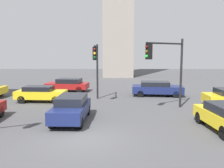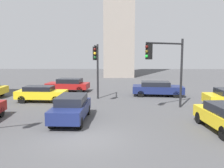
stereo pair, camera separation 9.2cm
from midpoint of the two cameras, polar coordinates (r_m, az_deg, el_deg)
name	(u,v)px [view 1 (the left image)]	position (r m, az deg, el deg)	size (l,w,h in m)	color
ground_plane	(83,139)	(11.76, -6.96, -12.55)	(97.65, 97.65, 0.00)	#4C4C4F
traffic_light_0	(96,61)	(19.71, -3.88, 5.45)	(0.32, 2.98, 4.69)	black
traffic_light_1	(166,60)	(17.10, 12.26, 5.48)	(2.96, 2.15, 4.97)	black
car_3	(68,85)	(25.61, -10.36, -0.13)	(4.44, 2.34, 1.34)	maroon
car_4	(157,88)	(23.03, 10.29, -0.97)	(4.77, 2.41, 1.33)	navy
car_5	(71,108)	(14.60, -9.62, -5.48)	(1.87, 4.36, 1.47)	navy
car_7	(41,93)	(20.68, -16.41, -2.11)	(4.06, 1.78, 1.30)	yellow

